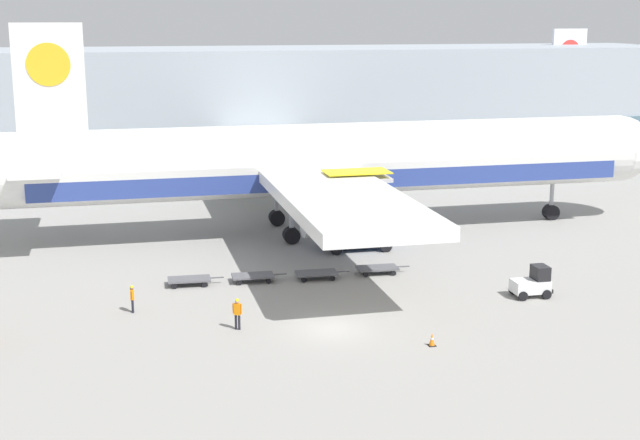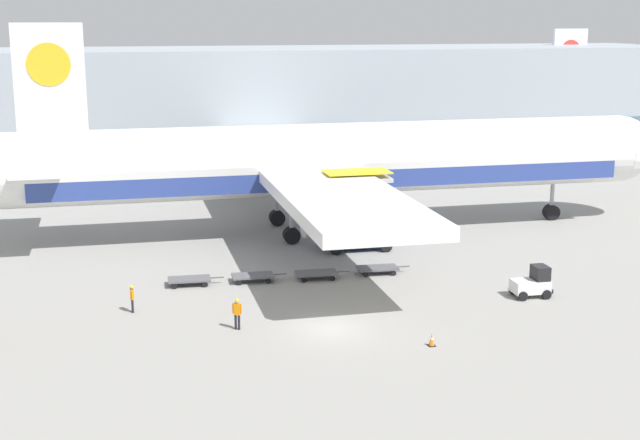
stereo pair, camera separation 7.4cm
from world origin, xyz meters
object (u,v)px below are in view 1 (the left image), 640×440
scissor_lift_loader (356,220)px  ground_crew_far (237,311)px  baggage_dolly_trail (378,268)px  airplane_main (324,162)px  ground_crew_near (132,297)px  baggage_dolly_third (317,273)px  baggage_tug_mid (533,283)px  baggage_dolly_lead (189,280)px  traffic_cone_near (432,340)px  baggage_dolly_second (253,276)px

scissor_lift_loader → ground_crew_far: size_ratio=3.26×
scissor_lift_loader → baggage_dolly_trail: 7.27m
airplane_main → baggage_dolly_trail: size_ratio=15.56×
ground_crew_near → ground_crew_far: ground_crew_far is taller
baggage_dolly_third → airplane_main: bearing=76.9°
scissor_lift_loader → baggage_dolly_third: size_ratio=1.62×
baggage_dolly_third → baggage_dolly_trail: 4.41m
baggage_tug_mid → baggage_dolly_trail: baggage_tug_mid is taller
airplane_main → baggage_dolly_third: airplane_main is taller
baggage_tug_mid → baggage_dolly_third: 14.32m
scissor_lift_loader → baggage_dolly_lead: (-13.35, -6.74, -1.87)m
baggage_dolly_lead → baggage_dolly_third: size_ratio=1.00×
scissor_lift_loader → airplane_main: bearing=101.2°
baggage_dolly_lead → ground_crew_near: size_ratio=2.20×
airplane_main → scissor_lift_loader: (1.14, -5.89, -3.58)m
scissor_lift_loader → traffic_cone_near: size_ratio=8.28×
scissor_lift_loader → traffic_cone_near: (-1.56, -20.99, -1.90)m
baggage_dolly_lead → ground_crew_far: ground_crew_far is taller
ground_crew_near → airplane_main: bearing=136.8°
baggage_tug_mid → baggage_dolly_trail: (-8.13, 7.18, -0.49)m
baggage_tug_mid → traffic_cone_near: baggage_tug_mid is taller
ground_crew_near → ground_crew_far: (5.74, -4.46, 0.11)m
ground_crew_near → traffic_cone_near: bearing=58.3°
baggage_tug_mid → ground_crew_near: size_ratio=1.46×
ground_crew_far → scissor_lift_loader: bearing=-97.8°
baggage_dolly_lead → ground_crew_near: ground_crew_near is taller
baggage_dolly_trail → ground_crew_far: ground_crew_far is taller
baggage_dolly_second → baggage_dolly_third: same height
baggage_tug_mid → ground_crew_far: 19.28m
ground_crew_far → traffic_cone_near: ground_crew_far is taller
baggage_dolly_second → baggage_dolly_trail: bearing=1.7°
baggage_dolly_lead → ground_crew_near: (-3.84, -4.80, 0.60)m
airplane_main → traffic_cone_near: (-0.41, -26.88, -5.48)m
baggage_dolly_second → ground_crew_far: (-2.35, -9.10, 0.71)m
airplane_main → baggage_tug_mid: (8.89, -20.08, -4.96)m
baggage_dolly_second → ground_crew_near: ground_crew_near is taller
ground_crew_far → traffic_cone_near: 11.10m
baggage_dolly_trail → traffic_cone_near: bearing=-92.4°
baggage_dolly_lead → airplane_main: bearing=48.4°
ground_crew_far → traffic_cone_near: (9.89, -4.98, -0.74)m
scissor_lift_loader → traffic_cone_near: scissor_lift_loader is taller
scissor_lift_loader → traffic_cone_near: 21.13m
scissor_lift_loader → baggage_dolly_lead: scissor_lift_loader is taller
baggage_dolly_third → traffic_cone_near: size_ratio=5.11×
baggage_tug_mid → baggage_dolly_lead: size_ratio=0.66×
traffic_cone_near → baggage_tug_mid: bearing=36.2°
baggage_tug_mid → ground_crew_far: size_ratio=1.34×
airplane_main → ground_crew_far: airplane_main is taller
baggage_tug_mid → ground_crew_far: bearing=-173.9°
airplane_main → baggage_dolly_lead: bearing=-133.8°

